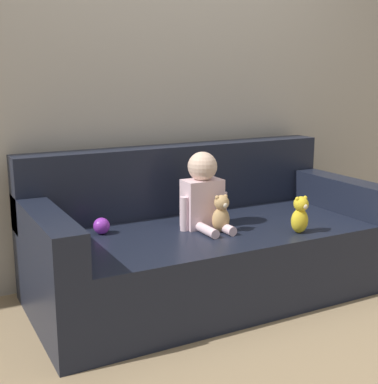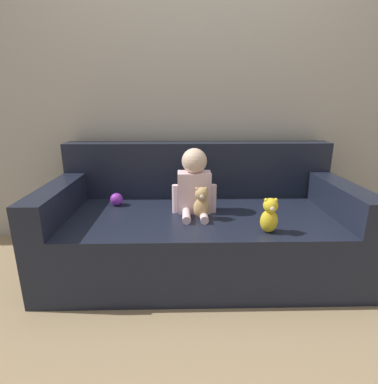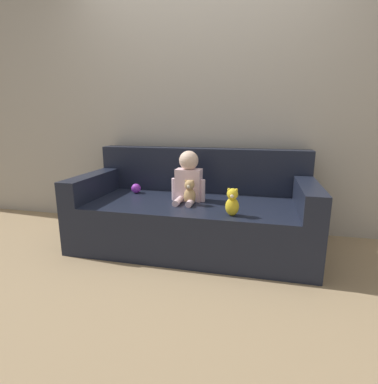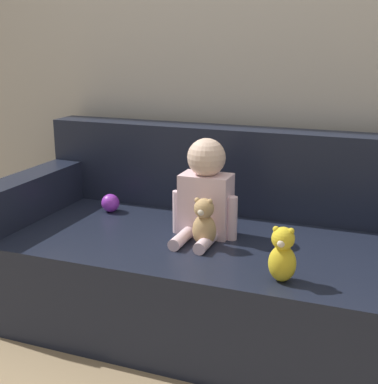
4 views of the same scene
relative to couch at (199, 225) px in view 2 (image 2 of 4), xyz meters
name	(u,v)px [view 2 (image 2 of 4)]	position (x,y,z in m)	size (l,w,h in m)	color
ground_plane	(200,265)	(0.00, -0.06, -0.29)	(12.00, 12.00, 0.00)	#9E8460
wall_back	(197,78)	(0.00, 0.50, 1.01)	(8.00, 0.05, 2.60)	#ADA89E
couch	(199,225)	(0.00, 0.00, 0.00)	(2.00, 0.94, 0.83)	black
person_baby	(194,184)	(-0.04, -0.06, 0.32)	(0.29, 0.32, 0.43)	silver
teddy_bear_brown	(201,203)	(0.00, -0.19, 0.23)	(0.10, 0.10, 0.21)	tan
plush_toy_side	(270,216)	(0.37, -0.40, 0.22)	(0.10, 0.09, 0.20)	yellow
toy_ball	(117,199)	(-0.59, 0.08, 0.17)	(0.09, 0.09, 0.09)	purple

